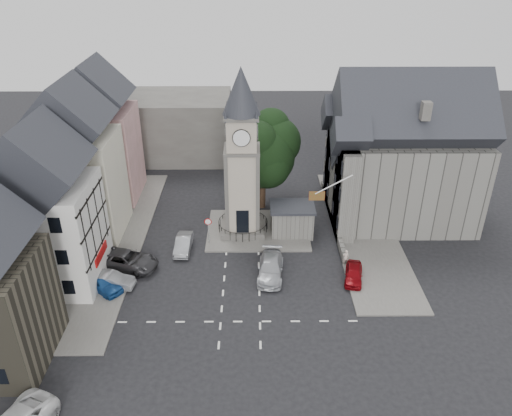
{
  "coord_description": "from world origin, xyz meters",
  "views": [
    {
      "loc": [
        0.98,
        -34.81,
        25.73
      ],
      "look_at": [
        1.27,
        5.0,
        4.18
      ],
      "focal_mm": 35.0,
      "sensor_mm": 36.0,
      "label": 1
    }
  ],
  "objects_px": {
    "car_west_blue": "(102,283)",
    "car_east_red": "(354,274)",
    "stone_shelter": "(292,219)",
    "clock_tower": "(242,155)",
    "pedestrian": "(346,257)"
  },
  "relations": [
    {
      "from": "clock_tower",
      "to": "pedestrian",
      "type": "distance_m",
      "value": 13.24
    },
    {
      "from": "car_west_blue",
      "to": "stone_shelter",
      "type": "bearing_deg",
      "value": -21.95
    },
    {
      "from": "stone_shelter",
      "to": "car_east_red",
      "type": "height_order",
      "value": "stone_shelter"
    },
    {
      "from": "car_east_red",
      "to": "pedestrian",
      "type": "xyz_separation_m",
      "value": [
        -0.32,
        2.25,
        0.15
      ]
    },
    {
      "from": "car_west_blue",
      "to": "car_east_red",
      "type": "bearing_deg",
      "value": -47.46
    },
    {
      "from": "stone_shelter",
      "to": "clock_tower",
      "type": "bearing_deg",
      "value": 174.16
    },
    {
      "from": "clock_tower",
      "to": "stone_shelter",
      "type": "xyz_separation_m",
      "value": [
        4.8,
        -0.49,
        -6.57
      ]
    },
    {
      "from": "clock_tower",
      "to": "pedestrian",
      "type": "height_order",
      "value": "clock_tower"
    },
    {
      "from": "clock_tower",
      "to": "car_west_blue",
      "type": "distance_m",
      "value": 16.62
    },
    {
      "from": "stone_shelter",
      "to": "pedestrian",
      "type": "relative_size",
      "value": 2.82
    },
    {
      "from": "stone_shelter",
      "to": "car_west_blue",
      "type": "xyz_separation_m",
      "value": [
        -16.3,
        -8.92,
        -0.86
      ]
    },
    {
      "from": "car_east_red",
      "to": "pedestrian",
      "type": "relative_size",
      "value": 2.37
    },
    {
      "from": "stone_shelter",
      "to": "pedestrian",
      "type": "height_order",
      "value": "stone_shelter"
    },
    {
      "from": "clock_tower",
      "to": "pedestrian",
      "type": "relative_size",
      "value": 10.64
    },
    {
      "from": "car_west_blue",
      "to": "car_east_red",
      "type": "height_order",
      "value": "car_west_blue"
    }
  ]
}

